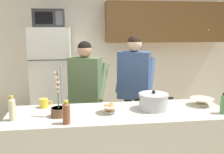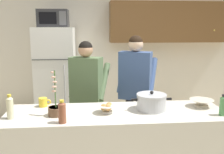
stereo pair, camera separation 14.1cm
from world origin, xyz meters
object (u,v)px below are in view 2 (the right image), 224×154
at_px(person_near_pot, 87,88).
at_px(person_by_sink, 135,82).
at_px(bottle_mid_counter, 10,107).
at_px(potted_orchid, 56,109).
at_px(bread_bowl, 107,108).
at_px(cooking_pot, 151,102).
at_px(refrigerator, 56,80).
at_px(microwave, 53,19).
at_px(empty_bowl, 202,103).
at_px(bottle_far_corner, 62,112).
at_px(bottle_near_edge, 223,105).
at_px(coffee_mug, 43,102).

bearing_deg(person_near_pot, person_by_sink, 5.77).
bearing_deg(bottle_mid_counter, potted_orchid, 6.86).
relative_size(bread_bowl, bottle_mid_counter, 0.87).
bearing_deg(cooking_pot, bottle_mid_counter, -174.29).
xyz_separation_m(refrigerator, person_by_sink, (1.19, -0.98, 0.15)).
bearing_deg(microwave, refrigerator, 90.07).
height_order(refrigerator, cooking_pot, refrigerator).
bearing_deg(bottle_mid_counter, cooking_pot, 5.71).
xyz_separation_m(refrigerator, cooking_pot, (1.20, -1.82, 0.12)).
height_order(refrigerator, empty_bowl, refrigerator).
height_order(microwave, bottle_far_corner, microwave).
height_order(person_near_pot, bottle_mid_counter, person_near_pot).
bearing_deg(empty_bowl, bottle_near_edge, -72.43).
relative_size(refrigerator, coffee_mug, 13.44).
height_order(person_near_pot, bottle_far_corner, person_near_pot).
height_order(coffee_mug, bottle_mid_counter, bottle_mid_counter).
bearing_deg(bread_bowl, person_near_pot, 104.27).
distance_m(refrigerator, bottle_far_corner, 2.13).
bearing_deg(bottle_far_corner, refrigerator, 98.96).
relative_size(person_by_sink, coffee_mug, 12.65).
bearing_deg(bottle_near_edge, person_near_pot, 143.03).
distance_m(coffee_mug, empty_bowl, 1.69).
bearing_deg(bread_bowl, cooking_pot, 6.74).
height_order(bottle_far_corner, potted_orchid, potted_orchid).
xyz_separation_m(bread_bowl, potted_orchid, (-0.49, -0.03, 0.02)).
relative_size(person_by_sink, bottle_mid_counter, 7.16).
relative_size(empty_bowl, bottle_near_edge, 1.21).
xyz_separation_m(refrigerator, bottle_mid_counter, (-0.16, -1.95, 0.15)).
bearing_deg(empty_bowl, person_near_pot, 149.74).
distance_m(microwave, bread_bowl, 2.20).
height_order(refrigerator, microwave, microwave).
distance_m(refrigerator, bread_bowl, 2.01).
xyz_separation_m(person_near_pot, empty_bowl, (1.23, -0.72, -0.02)).
xyz_separation_m(refrigerator, bottle_near_edge, (1.85, -2.04, 0.14)).
bearing_deg(coffee_mug, bottle_near_edge, -13.62).
bearing_deg(person_near_pot, bottle_near_edge, -36.97).
height_order(empty_bowl, potted_orchid, potted_orchid).
relative_size(person_near_pot, bottle_near_edge, 7.67).
distance_m(cooking_pot, coffee_mug, 1.15).
bearing_deg(potted_orchid, empty_bowl, 5.35).
bearing_deg(bottle_near_edge, cooking_pot, 161.28).
distance_m(empty_bowl, bottle_far_corner, 1.47).
bearing_deg(potted_orchid, cooking_pot, 5.21).
height_order(bottle_mid_counter, bottle_far_corner, bottle_mid_counter).
bearing_deg(coffee_mug, refrigerator, 92.74).
bearing_deg(bottle_far_corner, empty_bowl, 13.42).
bearing_deg(microwave, bottle_mid_counter, -94.70).
bearing_deg(bottle_near_edge, microwave, 132.55).
distance_m(bread_bowl, bottle_far_corner, 0.47).
distance_m(bottle_mid_counter, potted_orchid, 0.41).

